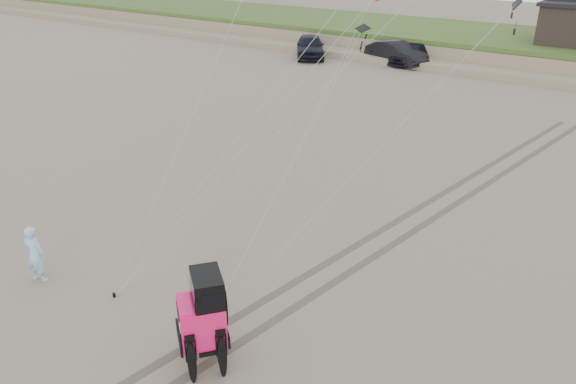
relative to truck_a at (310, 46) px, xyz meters
The scene contains 10 objects.
ground 33.25m from the truck_a, 61.07° to the right, with size 160.00×160.00×0.00m, color #6B6054.
dune_ridge 18.15m from the truck_a, 27.63° to the left, with size 160.00×14.25×1.73m.
truck_a is the anchor object (origin of this frame).
truck_b 6.73m from the truck_a, 13.93° to the left, with size 1.75×5.01×1.65m, color black.
truck_c 7.94m from the truck_a, 19.62° to the left, with size 2.05×5.04×1.46m, color black.
jeep 34.57m from the truck_a, 60.34° to the right, with size 2.11×4.90×1.83m, color #FE1667, non-canonical shape.
man 32.28m from the truck_a, 69.89° to the right, with size 0.61×0.40×1.68m, color #98CDEB.
stake_main 32.55m from the truck_a, 65.61° to the right, with size 0.08×0.08×0.12m, color black.
stake_aux 33.49m from the truck_a, 60.73° to the right, with size 0.08×0.08×0.12m, color black.
tire_tracks 27.79m from the truck_a, 49.39° to the right, with size 5.22×29.74×0.01m.
Camera 1 is at (8.35, -7.92, 8.79)m, focal length 35.00 mm.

